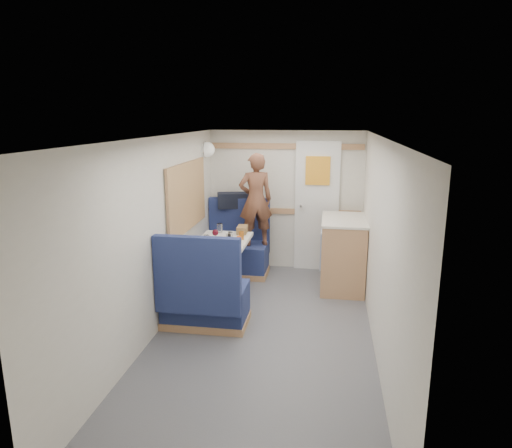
% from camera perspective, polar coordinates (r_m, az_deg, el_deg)
% --- Properties ---
extents(floor, '(4.50, 4.50, 0.00)m').
position_cam_1_polar(floor, '(4.80, 0.87, -13.88)').
color(floor, '#515156').
rests_on(floor, ground).
extents(ceiling, '(4.50, 4.50, 0.00)m').
position_cam_1_polar(ceiling, '(4.27, 0.96, 10.73)').
color(ceiling, silver).
rests_on(ceiling, wall_back).
extents(wall_back, '(2.20, 0.02, 2.00)m').
position_cam_1_polar(wall_back, '(6.61, 3.72, 2.92)').
color(wall_back, silver).
rests_on(wall_back, floor).
extents(wall_left, '(0.02, 4.50, 2.00)m').
position_cam_1_polar(wall_left, '(4.71, -12.46, -1.68)').
color(wall_left, silver).
rests_on(wall_left, floor).
extents(wall_right, '(0.02, 4.50, 2.00)m').
position_cam_1_polar(wall_right, '(4.41, 15.21, -2.84)').
color(wall_right, silver).
rests_on(wall_right, floor).
extents(oak_trim_low, '(2.15, 0.02, 0.08)m').
position_cam_1_polar(oak_trim_low, '(6.62, 3.68, 1.61)').
color(oak_trim_low, '#9C7446').
rests_on(oak_trim_low, wall_back).
extents(oak_trim_high, '(2.15, 0.02, 0.08)m').
position_cam_1_polar(oak_trim_high, '(6.49, 3.81, 9.68)').
color(oak_trim_high, '#9C7446').
rests_on(oak_trim_high, wall_back).
extents(side_window, '(0.04, 1.30, 0.72)m').
position_cam_1_polar(side_window, '(5.57, -8.66, 3.44)').
color(side_window, '#9EA38A').
rests_on(side_window, wall_left).
extents(rear_door, '(0.62, 0.12, 1.86)m').
position_cam_1_polar(rear_door, '(6.55, 7.60, 2.50)').
color(rear_door, white).
rests_on(rear_door, wall_back).
extents(dinette_table, '(0.62, 0.92, 0.72)m').
position_cam_1_polar(dinette_table, '(5.61, -4.22, -3.55)').
color(dinette_table, white).
rests_on(dinette_table, floor).
extents(bench_far, '(0.90, 0.59, 1.05)m').
position_cam_1_polar(bench_far, '(6.50, -2.43, -3.60)').
color(bench_far, navy).
rests_on(bench_far, floor).
extents(bench_near, '(0.90, 0.59, 1.05)m').
position_cam_1_polar(bench_near, '(4.91, -6.51, -9.42)').
color(bench_near, navy).
rests_on(bench_near, floor).
extents(ledge, '(0.90, 0.14, 0.04)m').
position_cam_1_polar(ledge, '(6.60, -2.04, 1.86)').
color(ledge, '#9C7446').
rests_on(ledge, bench_far).
extents(dome_light, '(0.20, 0.20, 0.20)m').
position_cam_1_polar(dome_light, '(6.30, -6.11, 9.25)').
color(dome_light, white).
rests_on(dome_light, wall_left).
extents(galley_counter, '(0.57, 0.92, 0.92)m').
position_cam_1_polar(galley_counter, '(6.03, 10.77, -3.55)').
color(galley_counter, '#9C7446').
rests_on(galley_counter, floor).
extents(person, '(0.54, 0.45, 1.27)m').
position_cam_1_polar(person, '(6.20, -0.05, 3.04)').
color(person, brown).
rests_on(person, bench_far).
extents(duffel_bag, '(0.50, 0.33, 0.22)m').
position_cam_1_polar(duffel_bag, '(6.59, -2.83, 2.99)').
color(duffel_bag, black).
rests_on(duffel_bag, ledge).
extents(tray, '(0.25, 0.32, 0.02)m').
position_cam_1_polar(tray, '(5.39, -3.29, -2.46)').
color(tray, silver).
rests_on(tray, dinette_table).
extents(orange_fruit, '(0.07, 0.07, 0.07)m').
position_cam_1_polar(orange_fruit, '(5.43, -2.15, -1.83)').
color(orange_fruit, '#EF5F0A').
rests_on(orange_fruit, tray).
extents(cheese_block, '(0.11, 0.09, 0.03)m').
position_cam_1_polar(cheese_block, '(5.45, -4.36, -2.00)').
color(cheese_block, '#DECB80').
rests_on(cheese_block, tray).
extents(wine_glass, '(0.08, 0.08, 0.17)m').
position_cam_1_polar(wine_glass, '(5.42, -5.11, -1.15)').
color(wine_glass, white).
rests_on(wine_glass, dinette_table).
extents(tumbler_left, '(0.07, 0.07, 0.11)m').
position_cam_1_polar(tumbler_left, '(5.40, -6.22, -1.96)').
color(tumbler_left, white).
rests_on(tumbler_left, dinette_table).
extents(tumbler_mid, '(0.07, 0.07, 0.12)m').
position_cam_1_polar(tumbler_mid, '(5.93, -4.56, -0.49)').
color(tumbler_mid, white).
rests_on(tumbler_mid, dinette_table).
extents(tumbler_right, '(0.06, 0.06, 0.10)m').
position_cam_1_polar(tumbler_right, '(5.55, -3.26, -1.52)').
color(tumbler_right, white).
rests_on(tumbler_right, dinette_table).
extents(beer_glass, '(0.07, 0.07, 0.10)m').
position_cam_1_polar(beer_glass, '(5.57, -1.85, -1.45)').
color(beer_glass, '#914D15').
rests_on(beer_glass, dinette_table).
extents(pepper_grinder, '(0.04, 0.04, 0.10)m').
position_cam_1_polar(pepper_grinder, '(5.50, -3.34, -1.69)').
color(pepper_grinder, black).
rests_on(pepper_grinder, dinette_table).
extents(salt_grinder, '(0.04, 0.04, 0.09)m').
position_cam_1_polar(salt_grinder, '(5.55, -3.65, -1.58)').
color(salt_grinder, white).
rests_on(salt_grinder, dinette_table).
extents(bread_loaf, '(0.13, 0.23, 0.09)m').
position_cam_1_polar(bread_loaf, '(5.87, -1.72, -0.71)').
color(bread_loaf, olive).
rests_on(bread_loaf, dinette_table).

